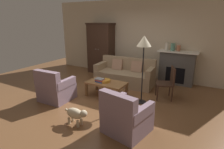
{
  "coord_description": "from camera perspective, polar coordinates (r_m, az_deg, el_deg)",
  "views": [
    {
      "loc": [
        2.61,
        -3.92,
        2.12
      ],
      "look_at": [
        0.05,
        0.57,
        0.55
      ],
      "focal_mm": 29.46,
      "sensor_mm": 36.0,
      "label": 1
    }
  ],
  "objects": [
    {
      "name": "fireplace",
      "position": [
        6.49,
        19.42,
        2.09
      ],
      "size": [
        1.26,
        0.48,
        1.12
      ],
      "color": "#4C4947",
      "rests_on": "ground"
    },
    {
      "name": "couch",
      "position": [
        6.18,
        4.09,
        -0.1
      ],
      "size": [
        1.97,
        0.98,
        0.86
      ],
      "color": "#937A5B",
      "rests_on": "ground"
    },
    {
      "name": "dog",
      "position": [
        3.93,
        -11.14,
        -11.91
      ],
      "size": [
        0.57,
        0.21,
        0.39
      ],
      "color": "beige",
      "rests_on": "ground"
    },
    {
      "name": "coffee_table",
      "position": [
        5.16,
        -1.75,
        -2.96
      ],
      "size": [
        1.1,
        0.6,
        0.42
      ],
      "color": "olive",
      "rests_on": "ground"
    },
    {
      "name": "back_wall",
      "position": [
        7.01,
        7.81,
        10.84
      ],
      "size": [
        7.2,
        0.1,
        2.8
      ],
      "primitive_type": "cube",
      "color": "beige",
      "rests_on": "ground"
    },
    {
      "name": "floor_lamp",
      "position": [
        4.56,
        9.87,
        8.93
      ],
      "size": [
        0.36,
        0.36,
        1.74
      ],
      "color": "black",
      "rests_on": "ground"
    },
    {
      "name": "book_stack",
      "position": [
        5.15,
        -3.75,
        -1.77
      ],
      "size": [
        0.27,
        0.2,
        0.11
      ],
      "color": "#38569E",
      "rests_on": "coffee_table"
    },
    {
      "name": "side_chair_wooden",
      "position": [
        5.18,
        16.99,
        -1.94
      ],
      "size": [
        0.57,
        0.57,
        0.9
      ],
      "color": "#382319",
      "rests_on": "ground"
    },
    {
      "name": "fruit_bowl",
      "position": [
        5.16,
        -2.22,
        -1.94
      ],
      "size": [
        0.31,
        0.31,
        0.07
      ],
      "primitive_type": "cylinder",
      "color": "orange",
      "rests_on": "coffee_table"
    },
    {
      "name": "ground_plane",
      "position": [
        5.16,
        -3.67,
        -7.38
      ],
      "size": [
        9.6,
        9.6,
        0.0
      ],
      "primitive_type": "plane",
      "color": "brown"
    },
    {
      "name": "armoire",
      "position": [
        7.42,
        -3.46,
        8.08
      ],
      "size": [
        1.06,
        0.57,
        1.97
      ],
      "color": "#382319",
      "rests_on": "ground"
    },
    {
      "name": "mantel_vase_jade",
      "position": [
        6.38,
        18.38,
        8.1
      ],
      "size": [
        0.14,
        0.14,
        0.24
      ],
      "primitive_type": "cylinder",
      "color": "slate",
      "rests_on": "fireplace"
    },
    {
      "name": "mantel_vase_terracotta",
      "position": [
        6.35,
        19.95,
        7.69
      ],
      "size": [
        0.12,
        0.12,
        0.19
      ],
      "primitive_type": "cylinder",
      "color": "#A86042",
      "rests_on": "fireplace"
    },
    {
      "name": "mantel_vase_cream",
      "position": [
        6.42,
        16.63,
        8.36
      ],
      "size": [
        0.1,
        0.1,
        0.25
      ],
      "primitive_type": "cylinder",
      "color": "beige",
      "rests_on": "fireplace"
    },
    {
      "name": "armchair_near_left",
      "position": [
        5.16,
        -17.15,
        -4.35
      ],
      "size": [
        0.81,
        0.8,
        0.88
      ],
      "color": "gray",
      "rests_on": "ground"
    },
    {
      "name": "armchair_near_right",
      "position": [
        3.61,
        4.27,
        -13.15
      ],
      "size": [
        0.9,
        0.9,
        0.88
      ],
      "color": "gray",
      "rests_on": "ground"
    }
  ]
}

